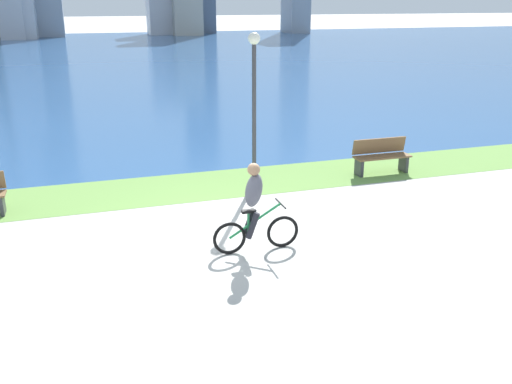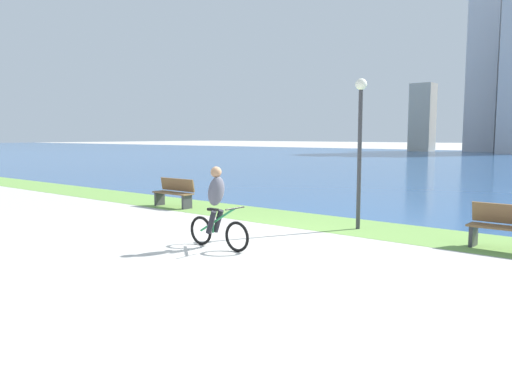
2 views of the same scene
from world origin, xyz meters
name	(u,v)px [view 1 (image 1 of 2)]	position (x,y,z in m)	size (l,w,h in m)	color
ground_plane	(222,236)	(0.00, 0.00, 0.00)	(300.00, 300.00, 0.00)	#B2AFA8
grass_strip_bayside	(191,187)	(0.00, 3.09, 0.00)	(120.00, 2.20, 0.01)	#6B9947
bay_water_surface	(107,56)	(0.00, 37.48, 0.00)	(300.00, 66.58, 0.00)	#2D568C
cyclist_lead	(254,208)	(0.40, -0.81, 0.83)	(1.60, 0.52, 1.64)	black
bench_far_along_path	(381,156)	(4.95, 2.74, 0.45)	(1.50, 0.47, 0.90)	brown
lamppost_tall	(254,86)	(1.55, 2.89, 2.38)	(0.28, 0.28, 3.59)	#38383D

